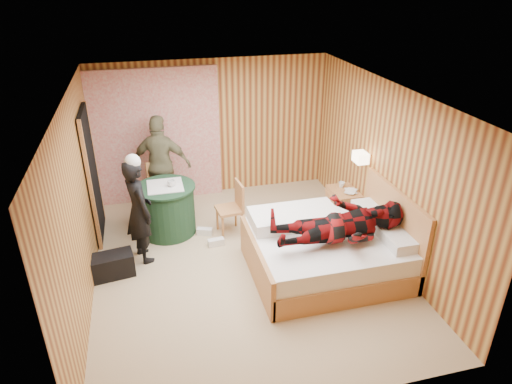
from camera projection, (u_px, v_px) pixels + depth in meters
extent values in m
cube|color=tan|center=(245.00, 263.00, 6.66)|extent=(4.20, 5.00, 0.01)
cube|color=white|center=(242.00, 94.00, 5.55)|extent=(4.20, 5.00, 0.01)
cube|color=tan|center=(213.00, 129.00, 8.27)|extent=(4.20, 0.02, 2.50)
cube|color=tan|center=(78.00, 204.00, 5.64)|extent=(0.02, 5.00, 2.50)
cube|color=tan|center=(386.00, 171.00, 6.57)|extent=(0.02, 5.00, 2.50)
cube|color=beige|center=(158.00, 137.00, 8.02)|extent=(2.20, 0.08, 2.40)
cube|color=black|center=(92.00, 175.00, 6.96)|extent=(0.06, 0.90, 2.05)
cylinder|color=gold|center=(365.00, 157.00, 6.91)|extent=(0.18, 0.04, 0.04)
cube|color=#FFE4B2|center=(361.00, 157.00, 6.90)|extent=(0.18, 0.24, 0.16)
cube|color=tan|center=(328.00, 261.00, 6.43)|extent=(2.09, 1.67, 0.31)
cube|color=white|center=(329.00, 244.00, 6.30)|extent=(2.03, 1.61, 0.26)
cube|color=tan|center=(256.00, 264.00, 6.14)|extent=(0.06, 1.67, 0.58)
cube|color=tan|center=(393.00, 227.00, 6.46)|extent=(0.06, 1.67, 1.15)
cube|color=silver|center=(399.00, 239.00, 6.05)|extent=(0.40, 0.57, 0.15)
cube|color=silver|center=(371.00, 211.00, 6.74)|extent=(0.40, 0.57, 0.15)
cube|color=white|center=(294.00, 217.00, 6.53)|extent=(1.25, 0.63, 0.19)
cube|color=tan|center=(343.00, 206.00, 7.64)|extent=(0.42, 0.58, 0.58)
cube|color=tan|center=(344.00, 196.00, 7.56)|extent=(0.44, 0.60, 0.03)
cylinder|color=#1B3A1F|center=(167.00, 210.00, 7.29)|extent=(0.87, 0.87, 0.80)
cylinder|color=#1B3A1F|center=(165.00, 187.00, 7.11)|extent=(0.94, 0.94, 0.03)
cube|color=silver|center=(165.00, 186.00, 7.10)|extent=(0.57, 0.57, 0.01)
cube|color=tan|center=(164.00, 190.00, 7.83)|extent=(0.55, 0.55, 0.05)
cube|color=tan|center=(158.00, 173.00, 7.86)|extent=(0.40, 0.20, 0.46)
cylinder|color=tan|center=(161.00, 208.00, 7.72)|extent=(0.04, 0.04, 0.43)
cylinder|color=tan|center=(170.00, 196.00, 8.15)|extent=(0.04, 0.04, 0.43)
cube|color=tan|center=(229.00, 210.00, 7.25)|extent=(0.43, 0.43, 0.05)
cube|color=tan|center=(239.00, 195.00, 7.21)|extent=(0.08, 0.39, 0.43)
cylinder|color=tan|center=(217.00, 219.00, 7.43)|extent=(0.04, 0.04, 0.40)
cylinder|color=tan|center=(242.00, 224.00, 7.27)|extent=(0.04, 0.04, 0.40)
cube|color=black|center=(112.00, 265.00, 6.33)|extent=(0.63, 0.40, 0.33)
cube|color=silver|center=(216.00, 242.00, 7.06)|extent=(0.26, 0.13, 0.11)
cube|color=silver|center=(205.00, 231.00, 7.35)|extent=(0.27, 0.18, 0.11)
imported|color=black|center=(139.00, 211.00, 6.45)|extent=(0.55, 0.67, 1.57)
imported|color=#6D6948|center=(161.00, 165.00, 7.76)|extent=(1.09, 0.71, 1.72)
imported|color=maroon|center=(342.00, 215.00, 5.89)|extent=(0.86, 0.67, 1.77)
imported|color=silver|center=(346.00, 191.00, 7.46)|extent=(0.21, 0.25, 0.02)
imported|color=silver|center=(346.00, 190.00, 7.45)|extent=(0.27, 0.28, 0.02)
imported|color=silver|center=(342.00, 185.00, 7.60)|extent=(0.12, 0.12, 0.09)
imported|color=silver|center=(171.00, 183.00, 7.05)|extent=(0.16, 0.16, 0.10)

